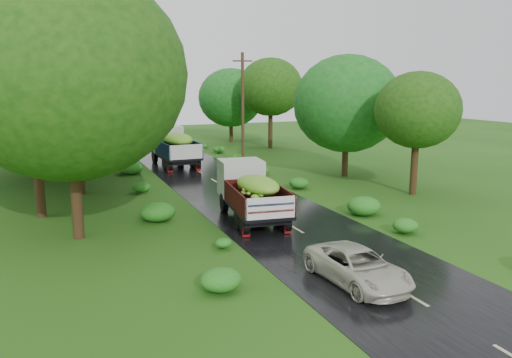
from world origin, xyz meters
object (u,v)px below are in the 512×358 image
truck_near (250,189)px  utility_pole (243,108)px  truck_far (173,144)px  car (357,266)px

truck_near → utility_pole: (5.55, 15.40, 3.08)m
truck_near → truck_far: bearing=96.3°
truck_far → truck_near: bearing=-91.9°
truck_far → utility_pole: bearing=-19.0°
utility_pole → truck_far: bearing=179.1°
truck_near → car: size_ratio=1.54×
truck_near → truck_far: size_ratio=0.91×
truck_far → car: (0.10, -25.89, -1.09)m
car → truck_far: bearing=87.1°
car → truck_near: bearing=88.9°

